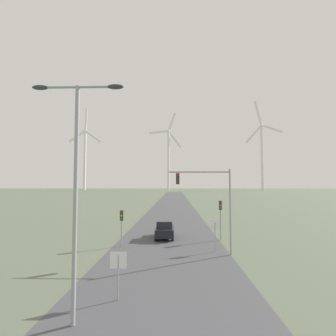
% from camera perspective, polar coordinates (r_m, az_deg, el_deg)
% --- Properties ---
extents(road_surface, '(10.00, 240.00, 0.01)m').
position_cam_1_polar(road_surface, '(50.06, 0.87, -9.87)').
color(road_surface, '#47474C').
rests_on(road_surface, ground).
extents(streetlamp, '(3.89, 0.32, 9.78)m').
position_cam_1_polar(streetlamp, '(11.42, -19.39, -0.37)').
color(streetlamp, '#93999E').
rests_on(streetlamp, ground).
extents(stop_sign_near, '(0.81, 0.07, 2.31)m').
position_cam_1_polar(stop_sign_near, '(13.82, -10.78, -20.29)').
color(stop_sign_near, '#93999E').
rests_on(stop_sign_near, ground).
extents(stop_sign_far, '(0.81, 0.07, 2.61)m').
position_cam_1_polar(stop_sign_far, '(22.67, 10.21, -13.04)').
color(stop_sign_far, '#93999E').
rests_on(stop_sign_far, ground).
extents(traffic_light_post_near_left, '(0.28, 0.34, 3.21)m').
position_cam_1_polar(traffic_light_post_near_left, '(24.35, -10.07, -11.10)').
color(traffic_light_post_near_left, '#93999E').
rests_on(traffic_light_post_near_left, ground).
extents(traffic_light_post_near_right, '(0.28, 0.34, 3.91)m').
position_cam_1_polar(traffic_light_post_near_right, '(27.15, 11.36, -9.21)').
color(traffic_light_post_near_right, '#93999E').
rests_on(traffic_light_post_near_right, ground).
extents(traffic_light_mast_overhead, '(5.01, 0.35, 6.83)m').
position_cam_1_polar(traffic_light_mast_overhead, '(21.39, 9.04, -5.46)').
color(traffic_light_mast_overhead, '#93999E').
rests_on(traffic_light_mast_overhead, ground).
extents(car_approaching, '(1.88, 4.10, 1.83)m').
position_cam_1_polar(car_approaching, '(27.87, -0.72, -13.18)').
color(car_approaching, black).
rests_on(car_approaching, ground).
extents(wind_turbine_far_left, '(32.13, 11.20, 69.97)m').
position_cam_1_polar(wind_turbine_far_left, '(235.04, -17.64, 2.93)').
color(wind_turbine_far_left, white).
rests_on(wind_turbine_far_left, ground).
extents(wind_turbine_left, '(28.96, 11.72, 71.25)m').
position_cam_1_polar(wind_turbine_left, '(238.20, 0.10, 3.00)').
color(wind_turbine_left, white).
rests_on(wind_turbine_left, ground).
extents(wind_turbine_center, '(34.68, 10.14, 75.45)m').
position_cam_1_polar(wind_turbine_center, '(233.99, 19.77, 3.60)').
color(wind_turbine_center, white).
rests_on(wind_turbine_center, ground).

